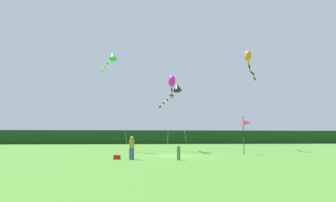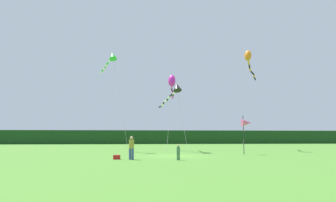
# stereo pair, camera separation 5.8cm
# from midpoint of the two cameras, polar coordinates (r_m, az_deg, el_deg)

# --- Properties ---
(ground_plane) EXTENTS (120.00, 120.00, 0.00)m
(ground_plane) POSITION_cam_midpoint_polar(r_m,az_deg,el_deg) (25.85, 1.26, -10.77)
(ground_plane) COLOR #4C842D
(distant_treeline) EXTENTS (108.00, 3.91, 3.22)m
(distant_treeline) POSITION_cam_midpoint_polar(r_m,az_deg,el_deg) (70.68, -3.15, -7.14)
(distant_treeline) COLOR #193D19
(distant_treeline) RESTS_ON ground
(person_adult) EXTENTS (0.37, 0.37, 1.70)m
(person_adult) POSITION_cam_midpoint_polar(r_m,az_deg,el_deg) (21.67, -7.25, -8.91)
(person_adult) COLOR #334C8C
(person_adult) RESTS_ON ground
(person_child) EXTENTS (0.24, 0.24, 1.11)m
(person_child) POSITION_cam_midpoint_polar(r_m,az_deg,el_deg) (21.02, 2.02, -9.91)
(person_child) COLOR #3F724C
(person_child) RESTS_ON ground
(cooler_box) EXTENTS (0.50, 0.44, 0.31)m
(cooler_box) POSITION_cam_midpoint_polar(r_m,az_deg,el_deg) (22.20, -10.11, -10.86)
(cooler_box) COLOR red
(cooler_box) RESTS_ON ground
(banner_flag_pole) EXTENTS (0.90, 0.70, 3.68)m
(banner_flag_pole) POSITION_cam_midpoint_polar(r_m,az_deg,el_deg) (28.99, 15.20, -4.23)
(banner_flag_pole) COLOR black
(banner_flag_pole) RESTS_ON ground
(kite_green) EXTENTS (4.16, 8.41, 11.65)m
(kite_green) POSITION_cam_midpoint_polar(r_m,az_deg,el_deg) (34.81, -11.17, 8.37)
(kite_green) COLOR #B2B2B2
(kite_green) RESTS_ON ground
(kite_magenta) EXTENTS (1.64, 8.37, 9.13)m
(kite_magenta) POSITION_cam_midpoint_polar(r_m,az_deg,el_deg) (34.50, 0.72, 3.72)
(kite_magenta) COLOR #B2B2B2
(kite_magenta) RESTS_ON ground
(kite_black) EXTENTS (2.37, 9.19, 7.81)m
(kite_black) POSITION_cam_midpoint_polar(r_m,az_deg,el_deg) (32.61, 1.26, 2.21)
(kite_black) COLOR #B2B2B2
(kite_black) RESTS_ON ground
(kite_orange) EXTENTS (5.61, 9.10, 12.56)m
(kite_orange) POSITION_cam_midpoint_polar(r_m,az_deg,el_deg) (38.57, 15.62, 7.88)
(kite_orange) COLOR #B2B2B2
(kite_orange) RESTS_ON ground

